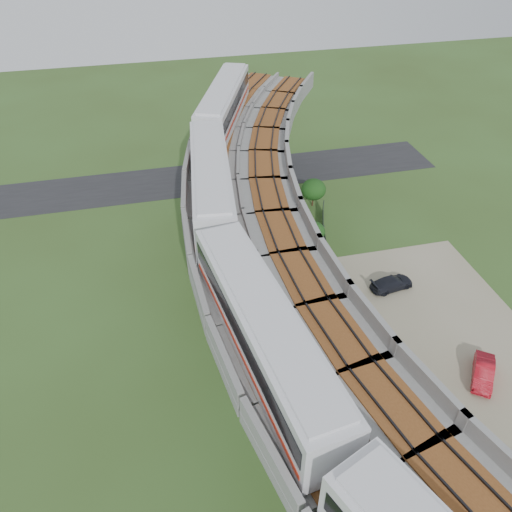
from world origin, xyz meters
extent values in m
plane|color=#364D1E|center=(0.00, 0.00, 0.00)|extent=(160.00, 160.00, 0.00)
cube|color=gray|center=(14.00, -2.00, 0.02)|extent=(18.00, 26.00, 0.04)
cube|color=#232326|center=(0.00, 30.00, 0.01)|extent=(60.00, 8.00, 0.03)
cube|color=#99968E|center=(9.12, 31.80, 4.20)|extent=(2.86, 2.93, 8.40)
cube|color=#99968E|center=(9.12, 31.80, 9.00)|extent=(7.21, 5.74, 1.20)
cube|color=#99968E|center=(0.91, 10.42, 4.20)|extent=(2.35, 2.51, 8.40)
cube|color=#99968E|center=(0.91, 10.42, 9.00)|extent=(7.31, 3.58, 1.20)
cube|color=#99968E|center=(0.91, -10.42, 4.20)|extent=(2.35, 2.51, 8.40)
cube|color=#99968E|center=(0.91, -10.42, 9.00)|extent=(7.31, 3.58, 1.20)
cube|color=gray|center=(6.19, 26.54, 10.00)|extent=(16.42, 20.91, 0.80)
cube|color=gray|center=(2.33, 28.44, 10.90)|extent=(8.66, 17.08, 1.00)
cube|color=gray|center=(10.04, 24.64, 10.90)|extent=(8.66, 17.08, 1.00)
cube|color=brown|center=(4.21, 27.51, 10.46)|extent=(10.68, 18.08, 0.12)
cube|color=black|center=(4.21, 27.51, 10.58)|extent=(9.69, 17.59, 0.12)
cube|color=brown|center=(8.16, 25.56, 10.46)|extent=(10.68, 18.08, 0.12)
cube|color=black|center=(8.16, 25.56, 10.58)|extent=(9.69, 17.59, 0.12)
cube|color=gray|center=(0.70, 9.13, 10.00)|extent=(11.77, 20.03, 0.80)
cube|color=gray|center=(-3.55, 9.78, 10.90)|extent=(3.22, 18.71, 1.00)
cube|color=gray|center=(4.95, 8.47, 10.90)|extent=(3.22, 18.71, 1.00)
cube|color=brown|center=(-1.48, 9.46, 10.46)|extent=(5.44, 19.05, 0.12)
cube|color=black|center=(-1.48, 9.46, 10.58)|extent=(4.35, 18.88, 0.12)
cube|color=brown|center=(2.87, 8.79, 10.46)|extent=(5.44, 19.05, 0.12)
cube|color=black|center=(2.87, 8.79, 10.58)|extent=(4.35, 18.88, 0.12)
cube|color=gray|center=(0.70, -9.13, 10.00)|extent=(11.77, 20.03, 0.80)
cube|color=gray|center=(-3.55, -9.78, 10.90)|extent=(3.22, 18.71, 1.00)
cube|color=gray|center=(4.95, -8.47, 10.90)|extent=(3.22, 18.71, 1.00)
cube|color=brown|center=(-1.48, -9.46, 10.46)|extent=(5.44, 19.05, 0.12)
cube|color=black|center=(-1.48, -9.46, 10.58)|extent=(4.35, 18.88, 0.12)
cube|color=brown|center=(2.87, -8.79, 10.46)|extent=(5.44, 19.05, 0.12)
cube|color=black|center=(2.87, -8.79, 10.58)|extent=(4.35, 18.88, 0.12)
cube|color=silver|center=(-1.64, -8.35, 12.24)|extent=(4.69, 15.23, 3.20)
cube|color=silver|center=(-1.64, -8.35, 13.94)|extent=(4.05, 14.41, 0.22)
cube|color=black|center=(-1.64, -8.35, 12.69)|extent=(4.67, 14.64, 1.15)
cube|color=#B42512|center=(-1.64, -8.35, 11.49)|extent=(4.67, 14.64, 0.30)
cube|color=black|center=(-1.64, -8.35, 10.78)|extent=(3.59, 12.89, 0.28)
cube|color=silver|center=(-1.78, 7.21, 12.24)|extent=(4.42, 15.21, 3.20)
cube|color=silver|center=(-1.78, 7.21, 13.94)|extent=(3.80, 14.40, 0.22)
cube|color=black|center=(-1.78, 7.21, 12.69)|extent=(4.41, 14.62, 1.15)
cube|color=#B42512|center=(-1.78, 7.21, 11.49)|extent=(4.41, 14.62, 0.30)
cube|color=black|center=(-1.78, 7.21, 10.78)|extent=(3.36, 12.88, 0.28)
cube|color=silver|center=(1.94, 22.31, 12.24)|extent=(7.90, 14.97, 3.20)
cube|color=silver|center=(1.94, 22.31, 13.94)|extent=(7.13, 14.08, 0.22)
cube|color=black|center=(1.94, 22.31, 12.69)|extent=(7.74, 14.43, 1.15)
cube|color=#B42512|center=(1.94, 22.31, 11.49)|extent=(7.74, 14.43, 0.30)
cube|color=black|center=(1.94, 22.31, 10.78)|extent=(6.35, 12.58, 0.28)
cylinder|color=#2D382D|center=(12.25, 19.29, 0.75)|extent=(0.08, 0.08, 1.50)
cube|color=#2D382D|center=(11.38, 16.98, 0.75)|extent=(1.69, 4.77, 1.40)
cylinder|color=#2D382D|center=(10.62, 14.63, 0.75)|extent=(0.08, 0.08, 1.50)
cube|color=#2D382D|center=(9.98, 12.24, 0.75)|extent=(1.23, 4.91, 1.40)
cylinder|color=#2D382D|center=(9.45, 9.83, 0.75)|extent=(0.08, 0.08, 1.50)
cube|color=#2D382D|center=(9.03, 7.39, 0.75)|extent=(0.75, 4.99, 1.40)
cylinder|color=#2D382D|center=(8.74, 4.94, 0.75)|extent=(0.08, 0.08, 1.50)
cube|color=#2D382D|center=(8.56, 2.47, 0.75)|extent=(0.27, 5.04, 1.40)
cylinder|color=#2D382D|center=(8.50, 0.00, 0.75)|extent=(0.08, 0.08, 1.50)
cube|color=#2D382D|center=(8.56, -2.47, 0.75)|extent=(0.27, 5.04, 1.40)
cylinder|color=#2D382D|center=(8.74, -4.94, 0.75)|extent=(0.08, 0.08, 1.50)
cube|color=#2D382D|center=(9.03, -7.39, 0.75)|extent=(0.75, 4.99, 1.40)
cylinder|color=#2D382D|center=(9.45, -9.83, 0.75)|extent=(0.08, 0.08, 1.50)
cube|color=#2D382D|center=(9.98, -12.24, 0.75)|extent=(1.23, 4.91, 1.40)
cylinder|color=#2D382D|center=(10.62, -14.63, 0.75)|extent=(0.08, 0.08, 1.50)
cylinder|color=#382314|center=(11.48, 20.80, 0.65)|extent=(0.18, 0.18, 1.29)
ellipsoid|color=#153912|center=(11.48, 20.80, 2.13)|extent=(2.78, 2.78, 2.36)
cylinder|color=#382314|center=(8.75, 12.72, 0.82)|extent=(0.18, 0.18, 1.63)
ellipsoid|color=#153912|center=(8.75, 12.72, 2.32)|extent=(2.29, 2.29, 1.94)
cylinder|color=#382314|center=(6.91, 3.67, 0.71)|extent=(0.18, 0.18, 1.43)
ellipsoid|color=#153912|center=(6.91, 3.67, 2.33)|extent=(3.03, 3.03, 2.57)
cylinder|color=#382314|center=(7.43, -5.26, 0.64)|extent=(0.18, 0.18, 1.28)
ellipsoid|color=#153912|center=(7.43, -5.26, 2.12)|extent=(2.81, 2.81, 2.39)
imported|color=silver|center=(11.44, -12.00, 0.67)|extent=(2.20, 3.95, 1.27)
imported|color=#AB0F1B|center=(16.13, -5.56, 0.69)|extent=(3.44, 4.01, 1.30)
imported|color=black|center=(13.98, 5.53, 0.64)|extent=(4.33, 2.34, 1.19)
camera|label=1|loc=(-6.01, -25.11, 30.47)|focal=35.00mm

